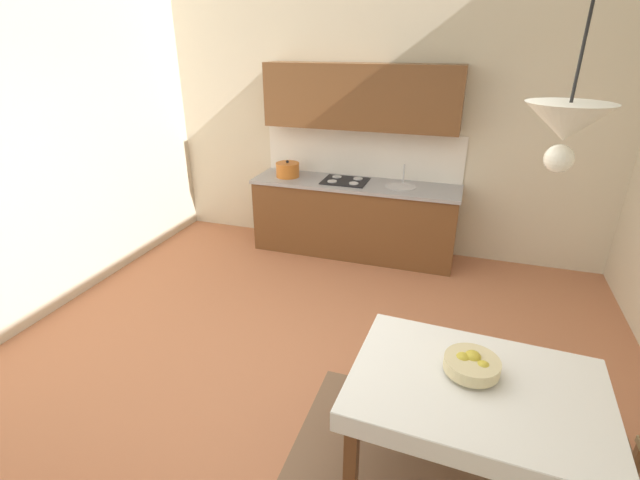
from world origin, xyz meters
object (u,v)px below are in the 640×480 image
fruit_bowl (472,364)px  pendant_lamp (566,125)px  kitchen_cabinetry (355,185)px  dining_table (474,403)px

fruit_bowl → pendant_lamp: pendant_lamp is taller
kitchen_cabinetry → pendant_lamp: 3.70m
dining_table → fruit_bowl: (-0.04, 0.08, 0.19)m
pendant_lamp → kitchen_cabinetry: bearing=116.7°
kitchen_cabinetry → pendant_lamp: pendant_lamp is taller
kitchen_cabinetry → pendant_lamp: size_ratio=3.02×
fruit_bowl → kitchen_cabinetry: bearing=115.6°
kitchen_cabinetry → fruit_bowl: kitchen_cabinetry is taller
fruit_bowl → pendant_lamp: bearing=-49.9°
kitchen_cabinetry → dining_table: kitchen_cabinetry is taller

